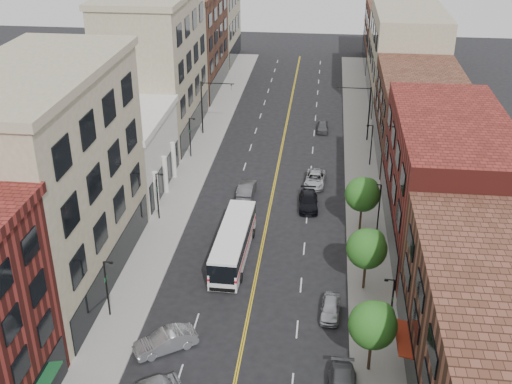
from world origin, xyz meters
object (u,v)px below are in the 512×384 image
(car_lane_behind, at_px, (247,189))
(car_lane_c, at_px, (323,127))
(car_lane_a, at_px, (308,201))
(city_bus, at_px, (233,241))
(car_lane_b, at_px, (315,179))
(car_angle_b, at_px, (165,341))
(car_parked_far, at_px, (331,308))

(car_lane_behind, relative_size, car_lane_c, 1.23)
(car_lane_behind, relative_size, car_lane_a, 0.96)
(city_bus, xyz_separation_m, car_lane_b, (6.98, 16.30, -1.05))
(car_angle_b, height_order, car_lane_c, car_angle_b)
(car_angle_b, xyz_separation_m, car_lane_c, (10.69, 46.35, -0.13))
(car_lane_b, bearing_deg, car_lane_a, -92.31)
(car_angle_b, xyz_separation_m, car_parked_far, (12.14, 5.56, -0.12))
(city_bus, distance_m, car_lane_a, 12.54)
(car_parked_far, xyz_separation_m, car_lane_c, (-1.45, 40.79, -0.01))
(car_angle_b, xyz_separation_m, car_lane_behind, (2.81, 25.82, -0.01))
(city_bus, xyz_separation_m, car_lane_c, (7.49, 33.21, -1.09))
(city_bus, relative_size, car_angle_b, 2.46)
(city_bus, xyz_separation_m, car_angle_b, (-3.20, -13.14, -0.95))
(car_lane_b, bearing_deg, car_lane_behind, -150.72)
(city_bus, bearing_deg, car_lane_behind, 93.11)
(car_angle_b, distance_m, car_parked_far, 13.35)
(car_lane_behind, height_order, car_lane_a, car_lane_behind)
(car_parked_far, xyz_separation_m, car_lane_behind, (-9.33, 20.26, 0.11))
(car_lane_behind, distance_m, car_lane_c, 21.99)
(car_angle_b, distance_m, car_lane_b, 31.15)
(car_lane_behind, xyz_separation_m, car_lane_c, (7.88, 20.53, -0.12))
(car_angle_b, distance_m, car_lane_behind, 25.97)
(car_lane_behind, xyz_separation_m, car_lane_a, (6.83, -1.98, -0.06))
(city_bus, bearing_deg, car_lane_b, 68.18)
(car_lane_c, bearing_deg, car_lane_behind, -110.91)
(car_lane_behind, bearing_deg, car_angle_b, 84.86)
(car_lane_b, xyz_separation_m, car_lane_c, (0.51, 16.92, -0.04))
(city_bus, height_order, car_angle_b, city_bus)
(city_bus, height_order, car_lane_behind, city_bus)
(car_lane_c, bearing_deg, car_parked_far, -87.89)
(car_lane_a, bearing_deg, car_lane_b, 81.56)
(car_parked_far, distance_m, car_lane_a, 18.45)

